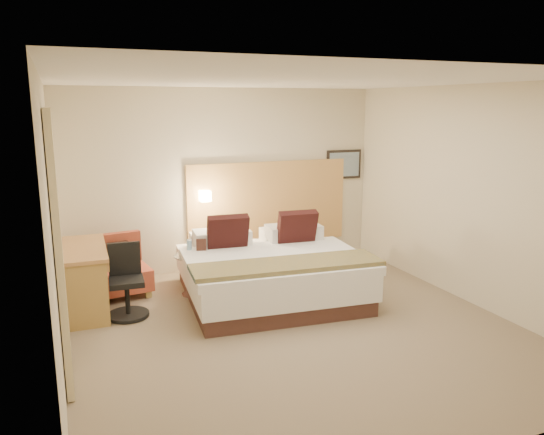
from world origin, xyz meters
name	(u,v)px	position (x,y,z in m)	size (l,w,h in m)	color
floor	(293,328)	(0.00, 0.00, -0.01)	(4.80, 5.00, 0.02)	#7A6952
ceiling	(295,79)	(0.00, 0.00, 2.71)	(4.80, 5.00, 0.02)	white
wall_back	(225,180)	(0.00, 2.51, 1.35)	(4.80, 0.02, 2.70)	beige
wall_front	(456,280)	(0.00, -2.51, 1.35)	(4.80, 0.02, 2.70)	beige
wall_left	(51,230)	(-2.41, 0.00, 1.35)	(0.02, 5.00, 2.70)	beige
wall_right	(471,196)	(2.41, 0.00, 1.35)	(0.02, 5.00, 2.70)	beige
headboard_panel	(269,203)	(0.70, 2.47, 0.95)	(2.60, 0.04, 1.30)	tan
art_frame	(344,164)	(2.02, 2.48, 1.50)	(0.62, 0.03, 0.47)	black
art_canvas	(344,165)	(2.02, 2.46, 1.50)	(0.54, 0.01, 0.39)	slate
lamp_arm	(204,195)	(-0.35, 2.42, 1.15)	(0.02, 0.02, 0.12)	silver
lamp_shade	(205,196)	(-0.35, 2.36, 1.15)	(0.15, 0.15, 0.15)	#FBE9C3
curtain	(59,250)	(-2.36, -0.25, 1.22)	(0.06, 0.90, 2.42)	beige
bottle_a	(189,247)	(-0.82, 1.46, 0.65)	(0.06, 0.06, 0.20)	#8EBCDB
bottle_b	(190,247)	(-0.80, 1.50, 0.65)	(0.06, 0.06, 0.20)	#8BA9D7
menu_folder	(201,247)	(-0.68, 1.38, 0.66)	(0.13, 0.05, 0.22)	#381C17
bed	(269,271)	(0.13, 1.03, 0.35)	(2.35, 2.31, 1.07)	#452822
lounge_chair	(118,271)	(-1.68, 1.86, 0.31)	(0.82, 0.74, 0.78)	#A1884B
side_table	(194,273)	(-0.78, 1.43, 0.31)	(0.60, 0.60, 0.55)	white
desk	(83,261)	(-2.11, 1.43, 0.63)	(0.62, 1.29, 0.79)	#AB7743
desk_chair	(127,287)	(-1.67, 1.06, 0.35)	(0.52, 0.52, 0.85)	black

